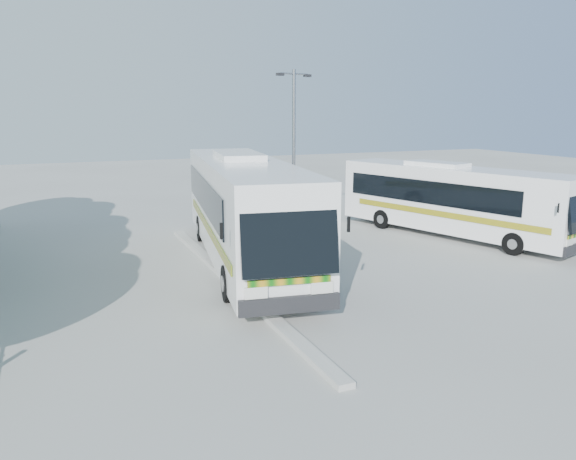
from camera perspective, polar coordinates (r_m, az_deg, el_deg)
name	(u,v)px	position (r m, az deg, el deg)	size (l,w,h in m)	color
ground	(319,291)	(17.84, 3.16, -6.21)	(100.00, 100.00, 0.00)	#A8A8A2
kerb_divider	(230,280)	(18.79, -5.89, -5.06)	(0.40, 16.00, 0.15)	#B2B2AD
coach_main	(244,207)	(20.80, -4.45, 2.31)	(4.78, 13.89, 3.78)	white
coach_adjacent	(453,199)	(26.12, 16.40, 3.04)	(5.48, 11.36, 3.11)	white
lamppost	(294,149)	(23.80, 0.60, 8.22)	(1.74, 0.63, 7.22)	gray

